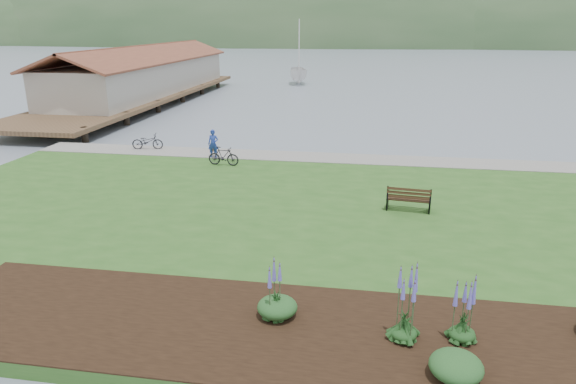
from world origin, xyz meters
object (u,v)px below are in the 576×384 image
Objects in this scene: person at (213,141)px; park_bench at (409,199)px; sailboat at (299,84)px; bicycle_a at (147,142)px.

park_bench is at bearing -37.11° from person.
person is 39.36m from sailboat.
person is 1.02× the size of bicycle_a.
park_bench reaches higher than bicycle_a.
bicycle_a is (-4.37, 1.26, -0.44)m from person.
sailboat reaches higher than bicycle_a.
bicycle_a is at bearing 161.24° from person.
person is (-10.01, 6.85, 0.39)m from park_bench.
person is at bearing -116.48° from bicycle_a.
person is at bearing -99.80° from sailboat.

